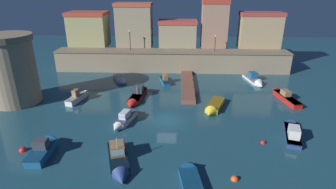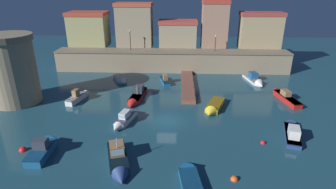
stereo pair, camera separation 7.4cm
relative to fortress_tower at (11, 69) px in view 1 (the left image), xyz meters
name	(u,v)px [view 1 (the left image)]	position (x,y,z in m)	size (l,w,h in m)	color
ground_plane	(167,121)	(21.69, -4.95, -4.90)	(115.18, 115.18, 0.00)	#1E4756
quay_wall	(172,61)	(21.69, 16.12, -2.91)	(44.35, 4.04, 3.98)	gray
old_town_backdrop	(164,28)	(20.10, 20.16, 2.59)	(42.35, 5.47, 9.24)	#9A9863
fortress_tower	(11,69)	(0.00, 0.00, 0.00)	(6.92, 6.92, 9.69)	gray
pier_dock	(187,85)	(24.58, 7.18, -4.62)	(2.03, 14.13, 0.70)	brown
quay_lamp_0	(130,37)	(13.79, 16.12, 1.55)	(0.32, 0.32, 3.76)	black
quay_lamp_1	(215,40)	(29.86, 16.12, 1.08)	(0.32, 0.32, 2.96)	black
moored_boat_0	(190,178)	(24.21, -15.99, -4.60)	(2.47, 5.87, 1.54)	#195689
moored_boat_1	(121,80)	(13.03, 9.29, -4.58)	(3.34, 4.77, 1.42)	white
moored_boat_2	(255,80)	(36.29, 9.67, -4.50)	(2.87, 6.46, 2.11)	silver
moored_boat_3	(292,130)	(36.05, -7.62, -4.43)	(3.15, 6.68, 2.01)	navy
moored_boat_4	(124,120)	(16.48, -5.94, -4.41)	(2.57, 5.40, 1.70)	silver
moored_boat_5	(119,162)	(17.63, -14.22, -4.44)	(3.54, 6.71, 3.26)	navy
moored_boat_6	(164,79)	(20.63, 9.49, -4.47)	(2.27, 5.03, 1.81)	#195689
moored_boat_7	(44,147)	(9.60, -12.27, -4.35)	(1.80, 5.25, 2.13)	#195689
moored_boat_8	(136,97)	(16.92, 1.51, -4.45)	(2.30, 7.39, 2.38)	red
moored_boat_9	(213,108)	(27.87, -1.63, -4.53)	(3.61, 6.02, 1.60)	gold
moored_boat_10	(79,96)	(8.47, 1.23, -4.38)	(2.29, 5.53, 1.92)	white
moored_boat_11	(284,96)	(38.70, 2.62, -4.42)	(2.52, 7.30, 1.73)	red
mooring_buoy_0	(235,180)	(28.17, -15.71, -4.90)	(0.70, 0.70, 0.70)	#EA4C19
mooring_buoy_1	(23,151)	(7.22, -12.12, -4.90)	(0.80, 0.80, 0.80)	red
mooring_buoy_2	(263,143)	(32.31, -9.65, -4.90)	(0.56, 0.56, 0.56)	red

